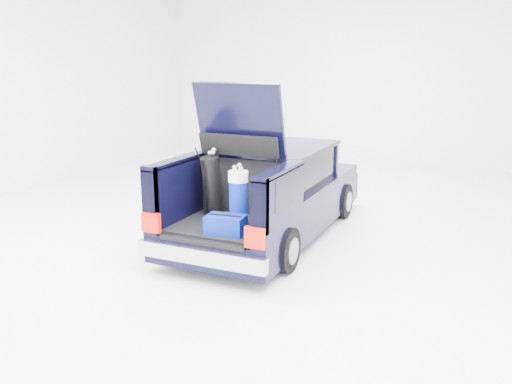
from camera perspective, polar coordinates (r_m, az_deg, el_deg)
The scene contains 6 objects.
ground at distance 8.80m, azimuth 1.35°, elevation -4.54°, with size 14.00×14.00×0.00m, color white.
car at distance 8.70m, azimuth 1.65°, elevation -0.13°, with size 1.87×4.65×2.47m.
red_suitcase at distance 7.41m, azimuth 1.65°, elevation -1.24°, with size 0.37×0.32×0.52m.
black_golf_bag at distance 7.63m, azimuth -4.57°, elevation 0.63°, with size 0.32×0.42×0.97m.
blue_golf_bag at distance 7.07m, azimuth -1.87°, elevation -0.76°, with size 0.29×0.29×0.87m.
blue_duffel at distance 6.93m, azimuth -3.22°, elevation -3.44°, with size 0.53×0.38×0.26m.
Camera 1 is at (3.26, -7.68, 2.78)m, focal length 38.00 mm.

